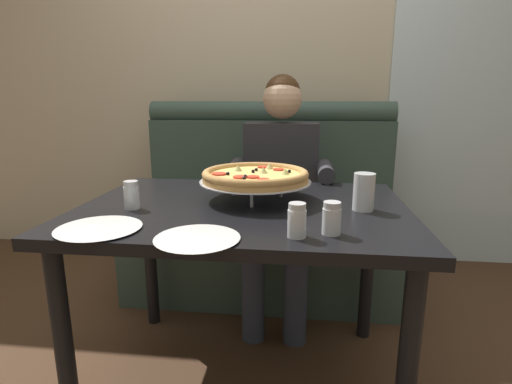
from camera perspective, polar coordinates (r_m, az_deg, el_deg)
name	(u,v)px	position (r m, az deg, el deg)	size (l,w,h in m)	color
ground_plane	(245,377)	(1.85, -1.62, -25.19)	(16.00, 16.00, 0.00)	#4C3321
back_wall_with_window	(274,62)	(2.93, 2.62, 18.31)	(6.00, 0.12, 2.80)	beige
window_panel	(480,58)	(3.06, 29.59, 16.44)	(1.10, 0.02, 2.80)	white
booth_bench	(266,222)	(2.47, 1.40, -4.34)	(1.58, 0.78, 1.13)	#384C42
dining_table	(244,228)	(1.52, -1.78, -5.23)	(1.22, 0.89, 0.76)	black
diner_main	(280,182)	(2.12, 3.52, 1.43)	(0.54, 0.64, 1.27)	#2D3342
pizza	(255,176)	(1.55, -0.09, 2.29)	(0.44, 0.44, 0.13)	silver
shaker_pepper_flakes	(132,197)	(1.50, -17.51, -0.70)	(0.05, 0.05, 0.10)	white
shaker_oregano	(332,221)	(1.19, 10.86, -4.08)	(0.06, 0.06, 0.10)	white
shaker_parmesan	(297,223)	(1.15, 5.92, -4.43)	(0.05, 0.05, 0.10)	white
plate_near_left	(197,236)	(1.14, -8.50, -6.36)	(0.25, 0.25, 0.02)	white
plate_near_right	(99,226)	(1.31, -21.78, -4.63)	(0.26, 0.26, 0.02)	white
drinking_glass	(364,194)	(1.46, 15.28, -0.32)	(0.08, 0.08, 0.13)	silver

